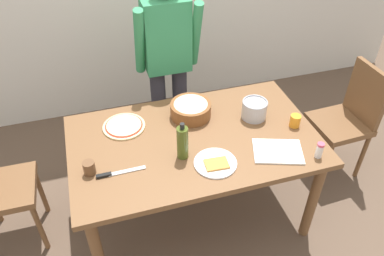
{
  "coord_description": "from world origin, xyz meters",
  "views": [
    {
      "loc": [
        -0.56,
        -1.79,
        2.4
      ],
      "look_at": [
        0.0,
        0.05,
        0.81
      ],
      "focal_mm": 36.09,
      "sensor_mm": 36.0,
      "label": 1
    }
  ],
  "objects_px": {
    "cutting_board_white": "(278,151)",
    "dining_table": "(194,149)",
    "chair_wooden_right": "(349,116)",
    "person_cook": "(168,58)",
    "chef_knife": "(115,173)",
    "cup_orange": "(295,121)",
    "steel_pot": "(254,109)",
    "salt_shaker": "(319,150)",
    "olive_oil_bottle": "(183,142)",
    "plate_with_slice": "(216,163)",
    "pizza_raw_on_board": "(124,126)",
    "popcorn_bowl": "(191,108)",
    "cup_small_brown": "(89,168)"
  },
  "relations": [
    {
      "from": "person_cook",
      "to": "popcorn_bowl",
      "type": "xyz_separation_m",
      "value": [
        0.03,
        -0.51,
        -0.12
      ]
    },
    {
      "from": "salt_shaker",
      "to": "chef_knife",
      "type": "bearing_deg",
      "value": 170.16
    },
    {
      "from": "steel_pot",
      "to": "cup_small_brown",
      "type": "bearing_deg",
      "value": -169.05
    },
    {
      "from": "pizza_raw_on_board",
      "to": "salt_shaker",
      "type": "xyz_separation_m",
      "value": [
        1.09,
        -0.63,
        0.04
      ]
    },
    {
      "from": "popcorn_bowl",
      "to": "olive_oil_bottle",
      "type": "relative_size",
      "value": 1.09
    },
    {
      "from": "person_cook",
      "to": "cup_orange",
      "type": "bearing_deg",
      "value": -51.11
    },
    {
      "from": "dining_table",
      "to": "cup_small_brown",
      "type": "bearing_deg",
      "value": -170.18
    },
    {
      "from": "chair_wooden_right",
      "to": "cutting_board_white",
      "type": "distance_m",
      "value": 0.99
    },
    {
      "from": "pizza_raw_on_board",
      "to": "steel_pot",
      "type": "bearing_deg",
      "value": -9.45
    },
    {
      "from": "steel_pot",
      "to": "person_cook",
      "type": "bearing_deg",
      "value": 124.09
    },
    {
      "from": "person_cook",
      "to": "olive_oil_bottle",
      "type": "bearing_deg",
      "value": -98.45
    },
    {
      "from": "olive_oil_bottle",
      "to": "chef_knife",
      "type": "bearing_deg",
      "value": -175.71
    },
    {
      "from": "pizza_raw_on_board",
      "to": "plate_with_slice",
      "type": "xyz_separation_m",
      "value": [
        0.47,
        -0.51,
        -0.0
      ]
    },
    {
      "from": "olive_oil_bottle",
      "to": "cup_orange",
      "type": "bearing_deg",
      "value": 4.88
    },
    {
      "from": "popcorn_bowl",
      "to": "salt_shaker",
      "type": "bearing_deg",
      "value": -44.56
    },
    {
      "from": "cup_small_brown",
      "to": "salt_shaker",
      "type": "distance_m",
      "value": 1.37
    },
    {
      "from": "cup_orange",
      "to": "dining_table",
      "type": "bearing_deg",
      "value": 174.35
    },
    {
      "from": "plate_with_slice",
      "to": "salt_shaker",
      "type": "bearing_deg",
      "value": -10.74
    },
    {
      "from": "chair_wooden_right",
      "to": "olive_oil_bottle",
      "type": "height_order",
      "value": "olive_oil_bottle"
    },
    {
      "from": "chair_wooden_right",
      "to": "olive_oil_bottle",
      "type": "xyz_separation_m",
      "value": [
        -1.44,
        -0.28,
        0.33
      ]
    },
    {
      "from": "cutting_board_white",
      "to": "dining_table",
      "type": "bearing_deg",
      "value": 149.44
    },
    {
      "from": "popcorn_bowl",
      "to": "chef_knife",
      "type": "distance_m",
      "value": 0.71
    },
    {
      "from": "person_cook",
      "to": "steel_pot",
      "type": "relative_size",
      "value": 9.34
    },
    {
      "from": "pizza_raw_on_board",
      "to": "plate_with_slice",
      "type": "relative_size",
      "value": 1.09
    },
    {
      "from": "person_cook",
      "to": "pizza_raw_on_board",
      "type": "bearing_deg",
      "value": -130.47
    },
    {
      "from": "olive_oil_bottle",
      "to": "cutting_board_white",
      "type": "height_order",
      "value": "olive_oil_bottle"
    },
    {
      "from": "pizza_raw_on_board",
      "to": "cup_small_brown",
      "type": "height_order",
      "value": "cup_small_brown"
    },
    {
      "from": "cup_orange",
      "to": "pizza_raw_on_board",
      "type": "bearing_deg",
      "value": 163.94
    },
    {
      "from": "pizza_raw_on_board",
      "to": "chef_knife",
      "type": "xyz_separation_m",
      "value": [
        -0.12,
        -0.42,
        -0.0
      ]
    },
    {
      "from": "dining_table",
      "to": "pizza_raw_on_board",
      "type": "distance_m",
      "value": 0.49
    },
    {
      "from": "chair_wooden_right",
      "to": "steel_pot",
      "type": "xyz_separation_m",
      "value": [
        -0.86,
        -0.05,
        0.29
      ]
    },
    {
      "from": "dining_table",
      "to": "cutting_board_white",
      "type": "xyz_separation_m",
      "value": [
        0.46,
        -0.27,
        0.1
      ]
    },
    {
      "from": "chair_wooden_right",
      "to": "dining_table",
      "type": "bearing_deg",
      "value": -173.56
    },
    {
      "from": "salt_shaker",
      "to": "cup_orange",
      "type": "bearing_deg",
      "value": 88.99
    },
    {
      "from": "person_cook",
      "to": "salt_shaker",
      "type": "bearing_deg",
      "value": -59.83
    },
    {
      "from": "pizza_raw_on_board",
      "to": "chef_knife",
      "type": "distance_m",
      "value": 0.43
    },
    {
      "from": "cup_orange",
      "to": "cup_small_brown",
      "type": "distance_m",
      "value": 1.35
    },
    {
      "from": "dining_table",
      "to": "chair_wooden_right",
      "type": "height_order",
      "value": "chair_wooden_right"
    },
    {
      "from": "person_cook",
      "to": "cutting_board_white",
      "type": "distance_m",
      "value": 1.13
    },
    {
      "from": "dining_table",
      "to": "chef_knife",
      "type": "distance_m",
      "value": 0.57
    },
    {
      "from": "steel_pot",
      "to": "salt_shaker",
      "type": "height_order",
      "value": "steel_pot"
    },
    {
      "from": "chair_wooden_right",
      "to": "pizza_raw_on_board",
      "type": "height_order",
      "value": "chair_wooden_right"
    },
    {
      "from": "person_cook",
      "to": "chef_knife",
      "type": "bearing_deg",
      "value": -120.91
    },
    {
      "from": "plate_with_slice",
      "to": "steel_pot",
      "type": "relative_size",
      "value": 1.5
    },
    {
      "from": "steel_pot",
      "to": "salt_shaker",
      "type": "bearing_deg",
      "value": -65.71
    },
    {
      "from": "dining_table",
      "to": "chef_knife",
      "type": "xyz_separation_m",
      "value": [
        -0.54,
        -0.17,
        0.1
      ]
    },
    {
      "from": "person_cook",
      "to": "chef_knife",
      "type": "relative_size",
      "value": 5.58
    },
    {
      "from": "chair_wooden_right",
      "to": "person_cook",
      "type": "bearing_deg",
      "value": 155.03
    },
    {
      "from": "plate_with_slice",
      "to": "dining_table",
      "type": "bearing_deg",
      "value": 101.81
    },
    {
      "from": "dining_table",
      "to": "salt_shaker",
      "type": "relative_size",
      "value": 15.09
    }
  ]
}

